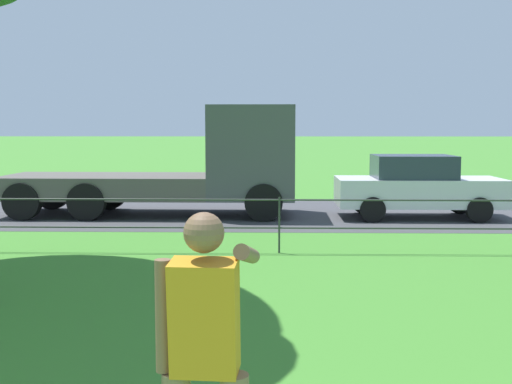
# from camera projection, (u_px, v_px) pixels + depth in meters

# --- Properties ---
(street_strip) EXTENTS (80.00, 6.21, 0.01)m
(street_strip) POSITION_uv_depth(u_px,v_px,m) (277.00, 213.00, 16.90)
(street_strip) COLOR #424247
(street_strip) RESTS_ON ground
(park_fence) EXTENTS (37.84, 0.04, 1.00)m
(park_fence) POSITION_uv_depth(u_px,v_px,m) (279.00, 215.00, 11.54)
(park_fence) COLOR #333833
(park_fence) RESTS_ON ground
(person_thrower) EXTENTS (0.56, 0.75, 1.79)m
(person_thrower) POSITION_uv_depth(u_px,v_px,m) (205.00, 361.00, 3.55)
(person_thrower) COLOR #846B4C
(person_thrower) RESTS_ON ground
(flatbed_truck_far_left) EXTENTS (7.31, 2.46, 2.75)m
(flatbed_truck_far_left) POSITION_uv_depth(u_px,v_px,m) (194.00, 167.00, 16.46)
(flatbed_truck_far_left) COLOR #4C4C51
(flatbed_truck_far_left) RESTS_ON ground
(car_white_center) EXTENTS (4.00, 1.82, 1.54)m
(car_white_center) POSITION_uv_depth(u_px,v_px,m) (417.00, 186.00, 16.01)
(car_white_center) COLOR silver
(car_white_center) RESTS_ON ground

